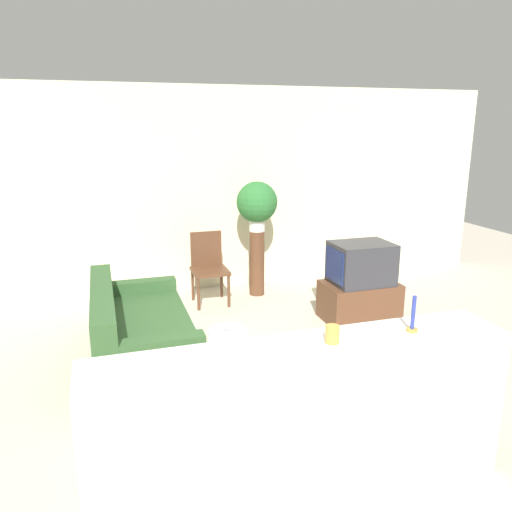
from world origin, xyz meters
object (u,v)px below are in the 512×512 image
wooden_chair (208,264)px  decorative_bowl (228,343)px  potted_plant (257,203)px  couch (138,335)px  television (361,263)px

wooden_chair → decorative_bowl: bearing=-100.3°
potted_plant → decorative_bowl: bearing=-110.0°
potted_plant → decorative_bowl: (-1.31, -3.61, -0.18)m
couch → television: size_ratio=2.58×
television → potted_plant: potted_plant is taller
couch → television: bearing=7.5°
couch → television: 2.58m
couch → potted_plant: (1.67, 1.52, 0.96)m
wooden_chair → potted_plant: potted_plant is taller
potted_plant → decorative_bowl: size_ratio=2.97×
wooden_chair → decorative_bowl: 3.62m
wooden_chair → potted_plant: bearing=7.4°
couch → potted_plant: bearing=42.4°
wooden_chair → couch: bearing=-124.7°
potted_plant → decorative_bowl: potted_plant is taller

